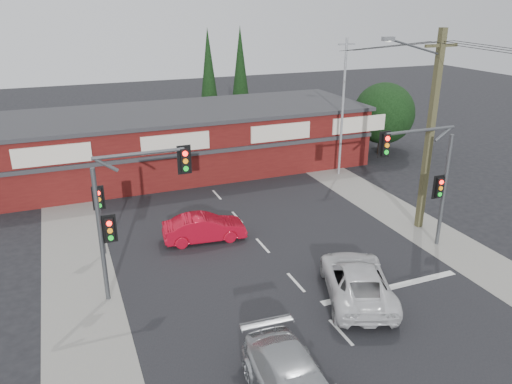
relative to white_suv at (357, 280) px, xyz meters
name	(u,v)px	position (x,y,z in m)	size (l,w,h in m)	color
ground	(299,286)	(-1.79, 1.50, -0.73)	(120.00, 120.00, 0.00)	black
road_strip	(255,237)	(-1.79, 6.50, -0.73)	(14.00, 70.00, 0.01)	black
verge_left	(78,268)	(-10.29, 6.50, -0.72)	(3.00, 70.00, 0.02)	gray
verge_right	(395,212)	(6.71, 6.50, -0.72)	(3.00, 70.00, 0.02)	gray
stop_line	(391,287)	(1.71, 0.00, -0.72)	(6.50, 0.35, 0.01)	silver
white_suv	(357,280)	(0.00, 0.00, 0.00)	(2.42, 5.25, 1.46)	silver
red_sedan	(204,228)	(-4.22, 7.13, -0.06)	(1.41, 4.05, 1.33)	#AD0A1D
lane_dashes	(249,230)	(-1.79, 7.31, -0.72)	(0.12, 49.22, 0.01)	silver
shop_building	(177,140)	(-2.78, 18.48, 1.40)	(27.30, 8.40, 4.22)	#480F0E
tree_cluster	(382,116)	(12.90, 16.94, 2.17)	(5.90, 5.10, 5.50)	#2D2116
conifer_near	(209,75)	(1.71, 25.50, 4.75)	(1.80, 1.80, 9.25)	#2D2116
conifer_far	(240,70)	(5.21, 27.50, 4.75)	(1.80, 1.80, 9.25)	#2D2116
traffic_mast_left	(127,204)	(-8.21, 3.50, 3.20)	(3.77, 0.27, 5.97)	#47494C
traffic_mast_right	(428,170)	(5.07, 2.50, 3.22)	(3.96, 0.27, 5.97)	#47494C
pedestal_signal	(99,206)	(-8.99, 7.50, 1.68)	(0.55, 0.27, 3.38)	#47494C
utility_pole	(429,126)	(6.58, 4.48, 4.67)	(4.38, 0.59, 10.00)	#4E4A2C
steel_pole	(343,106)	(7.21, 13.50, 3.97)	(1.20, 0.16, 9.00)	gray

